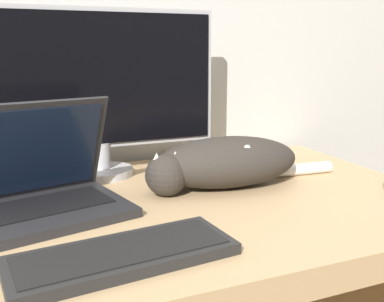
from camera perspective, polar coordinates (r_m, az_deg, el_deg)
The scene contains 5 objects.
desk at distance 1.10m, azimuth -5.41°, elevation -14.40°, with size 1.38×0.79×0.72m.
monitor at distance 1.24m, azimuth -11.68°, elevation 7.91°, with size 0.65×0.16×0.45m.
laptop at distance 1.01m, azimuth -17.86°, elevation -4.85°, with size 0.35×0.31×0.24m.
external_keyboard at distance 0.77m, azimuth -8.76°, elevation -12.93°, with size 0.39×0.18×0.02m.
cat at distance 1.14m, azimuth 4.04°, elevation -1.36°, with size 0.55×0.20×0.13m.
Camera 1 is at (-0.28, -0.54, 1.07)m, focal length 42.00 mm.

